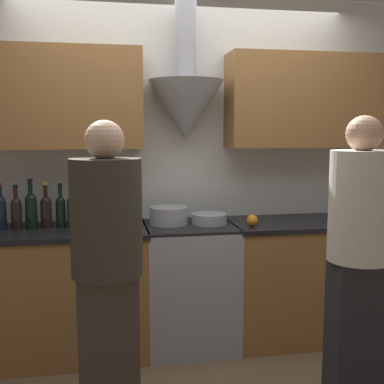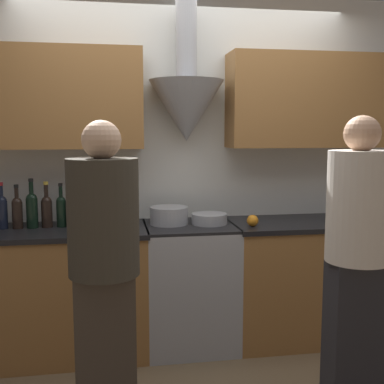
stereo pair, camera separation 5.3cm
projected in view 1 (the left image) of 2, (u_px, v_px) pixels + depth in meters
name	position (u px, v px, depth m)	size (l,w,h in m)	color
ground_plane	(198.00, 364.00, 3.27)	(12.00, 12.00, 0.00)	brown
wall_back	(184.00, 144.00, 3.66)	(8.40, 0.55, 2.60)	silver
counter_left	(56.00, 293.00, 3.35)	(1.27, 0.62, 0.90)	#9E6B38
counter_right	(312.00, 278.00, 3.70)	(1.30, 0.62, 0.90)	#9E6B38
stove_range	(189.00, 285.00, 3.53)	(0.64, 0.60, 0.90)	#A8AAAF
wine_bottle_2	(1.00, 211.00, 3.29)	(0.08, 0.08, 0.32)	black
wine_bottle_3	(16.00, 211.00, 3.30)	(0.07, 0.07, 0.31)	black
wine_bottle_4	(31.00, 209.00, 3.32)	(0.08, 0.08, 0.35)	black
wine_bottle_5	(46.00, 210.00, 3.35)	(0.08, 0.08, 0.32)	black
wine_bottle_6	(61.00, 210.00, 3.36)	(0.07, 0.07, 0.31)	black
wine_bottle_7	(73.00, 210.00, 3.36)	(0.08, 0.08, 0.31)	black
wine_bottle_8	(88.00, 206.00, 3.38)	(0.07, 0.07, 0.36)	black
stock_pot	(169.00, 216.00, 3.48)	(0.28, 0.28, 0.13)	#A8AAAF
mixing_bowl	(209.00, 219.00, 3.49)	(0.26, 0.26, 0.08)	#A8AAAF
orange_fruit	(252.00, 220.00, 3.41)	(0.08, 0.08, 0.08)	orange
person_foreground_left	(107.00, 270.00, 2.36)	(0.35, 0.35, 1.63)	#473D33
person_foreground_right	(359.00, 261.00, 2.46)	(0.32, 0.32, 1.65)	#28282D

